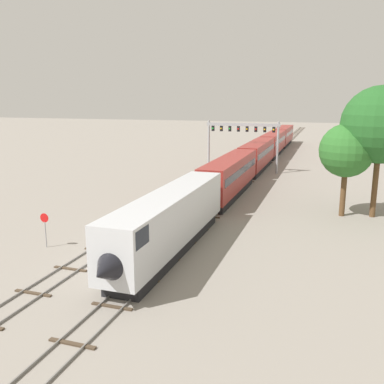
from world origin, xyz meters
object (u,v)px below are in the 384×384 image
at_px(passenger_train, 258,155).
at_px(trackside_tree_left, 381,125).
at_px(stop_sign, 45,225).
at_px(trackside_tree_mid, 347,151).
at_px(signal_gantry, 243,134).

relative_size(passenger_train, trackside_tree_left, 7.76).
height_order(passenger_train, stop_sign, passenger_train).
distance_m(stop_sign, trackside_tree_mid, 29.42).
xyz_separation_m(passenger_train, signal_gantry, (-2.25, -2.43, 3.59)).
bearing_deg(signal_gantry, stop_sign, -100.69).
distance_m(stop_sign, trackside_tree_left, 32.62).
bearing_deg(stop_sign, trackside_tree_left, 34.89).
height_order(stop_sign, trackside_tree_mid, trackside_tree_mid).
relative_size(signal_gantry, trackside_tree_left, 0.92).
bearing_deg(trackside_tree_mid, signal_gantry, 123.14).
distance_m(passenger_train, trackside_tree_left, 30.73).
bearing_deg(stop_sign, trackside_tree_mid, 37.33).
bearing_deg(passenger_train, signal_gantry, -132.78).
height_order(passenger_train, signal_gantry, signal_gantry).
bearing_deg(trackside_tree_left, signal_gantry, 128.64).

